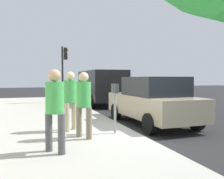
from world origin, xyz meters
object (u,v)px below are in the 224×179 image
(parked_sedan_near, at_px, (152,101))
(traffic_signal, at_px, (64,65))
(parked_van_far, at_px, (101,85))
(pedestrian_bystander, at_px, (55,104))
(parking_meter, at_px, (115,98))
(pedestrian_at_meter, at_px, (84,100))
(parking_officer, at_px, (70,96))

(parked_sedan_near, distance_m, traffic_signal, 8.32)
(parked_sedan_near, height_order, parked_van_far, parked_van_far)
(pedestrian_bystander, relative_size, parked_sedan_near, 0.40)
(parking_meter, relative_size, pedestrian_bystander, 0.80)
(pedestrian_at_meter, bearing_deg, parking_officer, 69.28)
(parking_meter, height_order, pedestrian_bystander, pedestrian_bystander)
(parked_sedan_near, distance_m, parked_van_far, 6.94)
(pedestrian_bystander, xyz_separation_m, parked_van_far, (9.71, -3.78, 0.07))
(pedestrian_bystander, bearing_deg, parked_van_far, 31.41)
(parking_officer, height_order, parked_van_far, parked_van_far)
(parked_sedan_near, relative_size, parked_van_far, 0.85)
(pedestrian_bystander, bearing_deg, parking_meter, -1.44)
(pedestrian_at_meter, height_order, parked_van_far, parked_van_far)
(pedestrian_at_meter, bearing_deg, traffic_signal, 54.18)
(pedestrian_at_meter, distance_m, traffic_signal, 9.73)
(pedestrian_at_meter, height_order, parked_sedan_near, pedestrian_at_meter)
(parking_meter, bearing_deg, parked_sedan_near, -53.21)
(pedestrian_bystander, distance_m, parking_officer, 2.16)
(parked_van_far, bearing_deg, parking_officer, 157.71)
(pedestrian_at_meter, xyz_separation_m, parked_van_far, (8.67, -2.95, 0.09))
(parking_officer, distance_m, traffic_signal, 8.74)
(pedestrian_at_meter, bearing_deg, parked_sedan_near, -0.71)
(traffic_signal, bearing_deg, pedestrian_bystander, 171.51)
(pedestrian_at_meter, bearing_deg, pedestrian_bystander, -160.24)
(pedestrian_bystander, height_order, parking_officer, parking_officer)
(pedestrian_at_meter, bearing_deg, parked_van_far, 39.88)
(parking_meter, height_order, pedestrian_at_meter, pedestrian_at_meter)
(traffic_signal, bearing_deg, parked_sedan_near, -164.34)
(parking_meter, bearing_deg, traffic_signal, 1.28)
(parked_van_far, bearing_deg, traffic_signal, 67.29)
(pedestrian_bystander, distance_m, parked_van_far, 10.43)
(parking_meter, relative_size, traffic_signal, 0.39)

